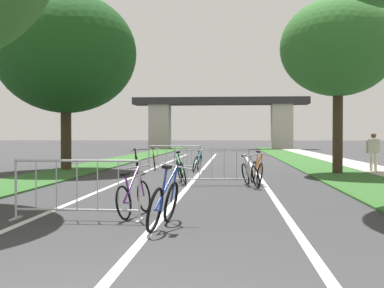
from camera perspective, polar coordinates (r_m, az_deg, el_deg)
name	(u,v)px	position (r m, az deg, el deg)	size (l,w,h in m)	color
grass_verge_left	(121,160)	(29.52, -8.10, -1.84)	(2.32, 61.56, 0.05)	#2D5B26
grass_verge_right	(301,161)	(29.07, 12.43, -1.89)	(2.32, 61.56, 0.05)	#2D5B26
sidewalk_path_right	(337,161)	(29.42, 16.35, -1.85)	(1.73, 61.56, 0.08)	#ADA89E
lane_stripe_center	(203,169)	(21.47, 1.24, -2.93)	(0.14, 35.62, 0.01)	silver
lane_stripe_right_lane	(255,170)	(21.46, 7.21, -2.94)	(0.14, 35.62, 0.01)	silver
lane_stripe_left_lane	(152,169)	(21.71, -4.67, -2.89)	(0.14, 35.62, 0.01)	silver
overpass_bridge	(220,115)	(54.52, 3.26, 3.30)	(19.06, 2.89, 5.62)	#2D2D30
tree_left_pine_far	(66,53)	(21.76, -14.30, 10.06)	(5.90, 5.90, 7.43)	#3D2D1E
tree_right_oak_mid	(338,48)	(19.78, 16.42, 10.57)	(4.34, 4.34, 6.64)	#3D2D1E
crowd_barrier_nearest	(77,190)	(8.83, -13.07, -5.20)	(2.25, 0.46, 1.05)	#ADADB2
crowd_barrier_second	(212,168)	(14.66, 2.28, -2.73)	(2.27, 0.56, 1.05)	#ADADB2
crowd_barrier_third	(175,158)	(21.03, -2.00, -1.61)	(2.27, 0.54, 1.05)	#ADADB2
bicycle_green_0	(181,171)	(15.24, -1.28, -3.10)	(0.70, 1.65, 1.00)	black
bicycle_purple_1	(134,197)	(9.14, -6.69, -6.02)	(0.50, 1.57, 0.92)	black
bicycle_yellow_2	(154,160)	(21.67, -4.36, -1.90)	(0.57, 1.64, 0.95)	black
bicycle_black_3	(137,162)	(20.73, -6.36, -2.08)	(0.53, 1.69, 0.92)	black
bicycle_orange_4	(257,172)	(15.05, 7.43, -3.16)	(0.54, 1.72, 1.00)	black
bicycle_blue_5	(164,203)	(7.94, -3.25, -6.82)	(0.63, 1.67, 1.02)	black
bicycle_teal_6	(198,162)	(20.43, 0.64, -2.10)	(0.58, 1.69, 1.00)	black
bicycle_silver_7	(250,174)	(14.28, 6.68, -3.44)	(0.57, 1.72, 0.98)	black
pedestrian_waiting	(373,149)	(20.64, 20.11, -0.50)	(0.57, 0.29, 1.57)	beige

